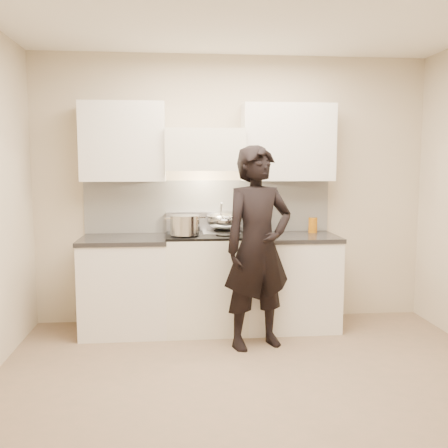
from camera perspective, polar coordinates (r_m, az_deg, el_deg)
The scene contains 11 objects.
ground_plane at distance 3.76m, azimuth 4.12°, elevation -18.58°, with size 4.00×4.00×0.00m, color #84664F.
room_shell at distance 3.75m, azimuth 2.51°, elevation 6.62°, with size 4.04×3.54×2.70m.
stove at distance 4.91m, azimuth -2.10°, elevation -6.55°, with size 0.76×0.65×0.96m.
counter_right at distance 5.03m, azimuth 7.44°, elevation -6.45°, with size 0.92×0.67×0.92m.
counter_left at distance 4.93m, azimuth -11.25°, elevation -6.79°, with size 0.82×0.67×0.92m.
wok at distance 4.95m, azimuth 0.09°, elevation 0.44°, with size 0.38×0.46×0.30m.
stock_pot at distance 4.66m, azimuth -4.48°, elevation -0.11°, with size 0.38×0.33×0.18m.
utensil_crock at distance 5.11m, azimuth 4.50°, elevation 0.04°, with size 0.11×0.11×0.29m.
spice_jar at distance 5.03m, azimuth 5.04°, elevation -0.54°, with size 0.04×0.04×0.10m.
oil_glass at distance 5.15m, azimuth 10.12°, elevation -0.11°, with size 0.09×0.09×0.16m.
person at distance 4.37m, azimuth 3.90°, elevation -2.72°, with size 0.65×0.43×1.77m, color black.
Camera 1 is at (-0.58, -3.34, 1.61)m, focal length 40.00 mm.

